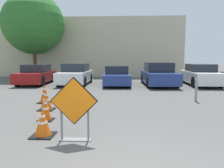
{
  "coord_description": "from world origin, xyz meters",
  "views": [
    {
      "loc": [
        -0.13,
        -2.87,
        1.81
      ],
      "look_at": [
        -0.69,
        7.91,
        0.54
      ],
      "focal_mm": 35.0,
      "sensor_mm": 36.0,
      "label": 1
    }
  ],
  "objects_px": {
    "parked_car_third": "(116,76)",
    "parked_car_fifth": "(200,75)",
    "road_closed_sign": "(74,107)",
    "traffic_cone_third": "(46,100)",
    "traffic_cone_nearest": "(43,123)",
    "traffic_cone_second": "(46,109)",
    "parked_car_fourth": "(159,75)",
    "bollard_nearest": "(196,89)",
    "parked_car_second": "(76,75)",
    "traffic_cone_fourth": "(45,94)",
    "parked_car_nearest": "(36,75)"
  },
  "relations": [
    {
      "from": "road_closed_sign",
      "to": "parked_car_fourth",
      "type": "relative_size",
      "value": 0.32
    },
    {
      "from": "road_closed_sign",
      "to": "parked_car_fourth",
      "type": "xyz_separation_m",
      "value": [
        3.43,
        10.16,
        -0.06
      ]
    },
    {
      "from": "traffic_cone_second",
      "to": "parked_car_second",
      "type": "relative_size",
      "value": 0.17
    },
    {
      "from": "road_closed_sign",
      "to": "parked_car_fifth",
      "type": "relative_size",
      "value": 0.31
    },
    {
      "from": "parked_car_third",
      "to": "bollard_nearest",
      "type": "relative_size",
      "value": 4.35
    },
    {
      "from": "bollard_nearest",
      "to": "parked_car_second",
      "type": "bearing_deg",
      "value": 137.9
    },
    {
      "from": "traffic_cone_second",
      "to": "parked_car_second",
      "type": "distance_m",
      "value": 8.89
    },
    {
      "from": "traffic_cone_nearest",
      "to": "bollard_nearest",
      "type": "distance_m",
      "value": 6.58
    },
    {
      "from": "traffic_cone_second",
      "to": "parked_car_second",
      "type": "xyz_separation_m",
      "value": [
        -1.04,
        8.82,
        0.33
      ]
    },
    {
      "from": "parked_car_third",
      "to": "bollard_nearest",
      "type": "xyz_separation_m",
      "value": [
        3.53,
        -5.6,
        -0.1
      ]
    },
    {
      "from": "bollard_nearest",
      "to": "parked_car_fourth",
      "type": "bearing_deg",
      "value": 97.1
    },
    {
      "from": "traffic_cone_third",
      "to": "parked_car_fifth",
      "type": "xyz_separation_m",
      "value": [
        7.91,
        7.57,
        0.33
      ]
    },
    {
      "from": "traffic_cone_third",
      "to": "parked_car_fifth",
      "type": "height_order",
      "value": "parked_car_fifth"
    },
    {
      "from": "parked_car_fourth",
      "to": "parked_car_fifth",
      "type": "xyz_separation_m",
      "value": [
        2.84,
        0.26,
        -0.03
      ]
    },
    {
      "from": "parked_car_nearest",
      "to": "bollard_nearest",
      "type": "height_order",
      "value": "parked_car_nearest"
    },
    {
      "from": "traffic_cone_third",
      "to": "parked_car_third",
      "type": "height_order",
      "value": "parked_car_third"
    },
    {
      "from": "traffic_cone_third",
      "to": "traffic_cone_fourth",
      "type": "bearing_deg",
      "value": 112.43
    },
    {
      "from": "road_closed_sign",
      "to": "parked_car_fourth",
      "type": "bearing_deg",
      "value": 71.35
    },
    {
      "from": "traffic_cone_fourth",
      "to": "parked_car_nearest",
      "type": "relative_size",
      "value": 0.17
    },
    {
      "from": "traffic_cone_third",
      "to": "parked_car_second",
      "type": "relative_size",
      "value": 0.18
    },
    {
      "from": "traffic_cone_third",
      "to": "bollard_nearest",
      "type": "xyz_separation_m",
      "value": [
        5.76,
        1.78,
        0.16
      ]
    },
    {
      "from": "road_closed_sign",
      "to": "parked_car_fourth",
      "type": "distance_m",
      "value": 10.72
    },
    {
      "from": "parked_car_nearest",
      "to": "parked_car_fourth",
      "type": "height_order",
      "value": "parked_car_fourth"
    },
    {
      "from": "parked_car_nearest",
      "to": "bollard_nearest",
      "type": "distance_m",
      "value": 10.92
    },
    {
      "from": "traffic_cone_nearest",
      "to": "traffic_cone_second",
      "type": "height_order",
      "value": "traffic_cone_second"
    },
    {
      "from": "parked_car_fourth",
      "to": "parked_car_fifth",
      "type": "relative_size",
      "value": 0.97
    },
    {
      "from": "parked_car_fourth",
      "to": "bollard_nearest",
      "type": "relative_size",
      "value": 4.58
    },
    {
      "from": "parked_car_third",
      "to": "parked_car_fifth",
      "type": "xyz_separation_m",
      "value": [
        5.68,
        0.2,
        0.07
      ]
    },
    {
      "from": "road_closed_sign",
      "to": "traffic_cone_third",
      "type": "xyz_separation_m",
      "value": [
        -1.65,
        2.85,
        -0.42
      ]
    },
    {
      "from": "traffic_cone_third",
      "to": "parked_car_fourth",
      "type": "distance_m",
      "value": 8.91
    },
    {
      "from": "parked_car_fifth",
      "to": "traffic_cone_third",
      "type": "bearing_deg",
      "value": 45.21
    },
    {
      "from": "traffic_cone_nearest",
      "to": "parked_car_fifth",
      "type": "xyz_separation_m",
      "value": [
        7.08,
        10.16,
        0.37
      ]
    },
    {
      "from": "traffic_cone_third",
      "to": "parked_car_fourth",
      "type": "xyz_separation_m",
      "value": [
        5.08,
        7.31,
        0.36
      ]
    },
    {
      "from": "traffic_cone_second",
      "to": "parked_car_fifth",
      "type": "distance_m",
      "value": 11.6
    },
    {
      "from": "parked_car_second",
      "to": "parked_car_third",
      "type": "distance_m",
      "value": 2.84
    },
    {
      "from": "traffic_cone_third",
      "to": "parked_car_second",
      "type": "bearing_deg",
      "value": 94.54
    },
    {
      "from": "traffic_cone_second",
      "to": "bollard_nearest",
      "type": "bearing_deg",
      "value": 30.03
    },
    {
      "from": "traffic_cone_second",
      "to": "bollard_nearest",
      "type": "height_order",
      "value": "bollard_nearest"
    },
    {
      "from": "traffic_cone_fourth",
      "to": "bollard_nearest",
      "type": "distance_m",
      "value": 6.29
    },
    {
      "from": "road_closed_sign",
      "to": "bollard_nearest",
      "type": "distance_m",
      "value": 6.2
    },
    {
      "from": "traffic_cone_nearest",
      "to": "traffic_cone_fourth",
      "type": "relative_size",
      "value": 0.85
    },
    {
      "from": "traffic_cone_fourth",
      "to": "traffic_cone_nearest",
      "type": "bearing_deg",
      "value": -70.61
    },
    {
      "from": "parked_car_fifth",
      "to": "parked_car_nearest",
      "type": "bearing_deg",
      "value": 1.1
    },
    {
      "from": "traffic_cone_third",
      "to": "bollard_nearest",
      "type": "distance_m",
      "value": 6.03
    },
    {
      "from": "traffic_cone_nearest",
      "to": "parked_car_fifth",
      "type": "height_order",
      "value": "parked_car_fifth"
    },
    {
      "from": "road_closed_sign",
      "to": "traffic_cone_third",
      "type": "bearing_deg",
      "value": 120.03
    },
    {
      "from": "parked_car_second",
      "to": "parked_car_fifth",
      "type": "distance_m",
      "value": 8.51
    },
    {
      "from": "road_closed_sign",
      "to": "parked_car_nearest",
      "type": "height_order",
      "value": "road_closed_sign"
    },
    {
      "from": "road_closed_sign",
      "to": "parked_car_nearest",
      "type": "bearing_deg",
      "value": 115.84
    },
    {
      "from": "parked_car_third",
      "to": "parked_car_second",
      "type": "bearing_deg",
      "value": -6.17
    }
  ]
}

